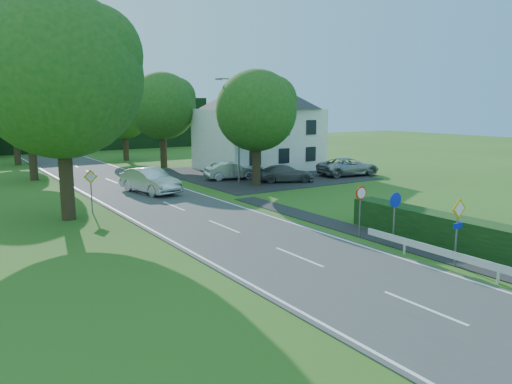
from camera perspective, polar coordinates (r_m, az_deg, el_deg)
road at (r=26.51m, az=-5.85°, el=-3.11°), size 7.00×80.00×0.04m
parking_pad at (r=43.55m, az=0.27°, el=2.06°), size 14.00×16.00×0.04m
line_edge_left at (r=25.22m, az=-12.43°, el=-3.91°), size 0.12×80.00×0.01m
line_edge_right at (r=28.10m, az=0.04°, el=-2.26°), size 0.12×80.00×0.01m
line_centre at (r=26.50m, az=-5.86°, el=-3.06°), size 0.12×80.00×0.01m
tree_main at (r=27.59m, az=-21.32°, el=8.93°), size 9.40×9.40×11.64m
tree_left_far at (r=43.54m, az=-24.38°, el=6.82°), size 7.00×7.00×8.58m
tree_right_far at (r=48.77m, az=-10.63°, el=8.07°), size 7.40×7.40×9.09m
tree_left_back at (r=55.49m, az=-25.84°, el=6.93°), size 6.60×6.60×8.07m
tree_right_back at (r=55.93m, az=-14.76°, el=7.34°), size 6.20×6.20×7.56m
tree_right_mid at (r=37.08m, az=0.03°, el=7.31°), size 7.00×7.00×8.58m
treeline_right at (r=71.80m, az=-17.35°, el=7.49°), size 30.00×5.00×7.00m
house_white at (r=46.77m, az=0.29°, el=7.99°), size 10.60×8.40×8.60m
streetlight at (r=38.53m, az=-2.16°, el=7.66°), size 2.03×0.18×8.00m
sign_priority_right at (r=19.93m, az=22.09°, el=-2.91°), size 0.78×0.09×2.59m
sign_roundabout at (r=21.75m, az=15.59°, el=-1.85°), size 0.64×0.08×2.37m
sign_speed_limit at (r=23.06m, az=11.88°, el=-0.80°), size 0.64×0.11×2.37m
sign_priority_left at (r=29.20m, az=-18.35°, el=1.03°), size 0.78×0.09×2.44m
moving_car at (r=34.75m, az=-12.02°, el=1.27°), size 2.81×5.37×1.68m
motorcycle at (r=38.63m, az=-12.26°, el=1.69°), size 1.42×2.24×1.11m
parked_car_silver_a at (r=40.36m, az=-2.81°, el=2.47°), size 4.54×2.34×1.42m
parked_car_grey at (r=39.10m, az=3.40°, el=2.13°), size 4.80×3.55×1.29m
parked_car_silver_b at (r=43.24m, az=10.52°, el=2.86°), size 5.72×3.34×1.50m
parasol at (r=43.79m, az=-1.96°, el=3.35°), size 2.40×2.43×1.87m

